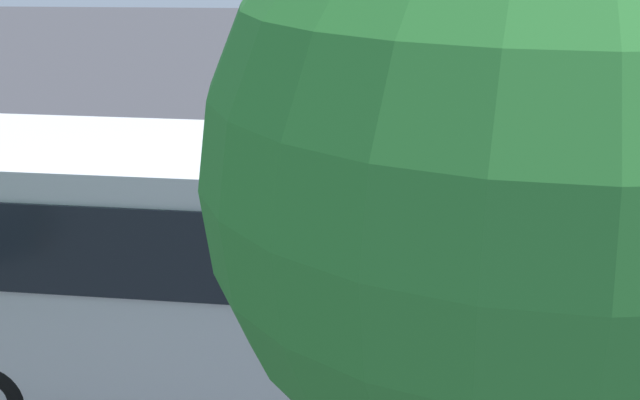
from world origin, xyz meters
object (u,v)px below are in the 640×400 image
object	(u,v)px
traffic_cone	(430,204)
tree_centre	(529,129)
spectator_far_left	(388,234)
spectator_right	(201,239)
tour_bus	(315,281)
parked_motorcycle_silver	(149,288)
spectator_centre	(268,244)
spectator_left	(328,239)
stunt_motorcycle	(308,167)

from	to	relation	value
traffic_cone	tree_centre	distance (m)	13.05
spectator_far_left	spectator_right	xyz separation A→B (m)	(2.84, 0.31, -0.02)
tour_bus	parked_motorcycle_silver	xyz separation A→B (m)	(2.61, -2.20, -1.16)
spectator_centre	tree_centre	xyz separation A→B (m)	(-2.20, 8.15, 3.85)
tour_bus	spectator_right	size ratio (longest dim) A/B	5.81
spectator_left	traffic_cone	world-z (taller)	spectator_left
parked_motorcycle_silver	spectator_far_left	bearing A→B (deg)	-166.94
spectator_left	tour_bus	bearing A→B (deg)	89.96
parked_motorcycle_silver	stunt_motorcycle	xyz separation A→B (m)	(-2.04, -4.60, 0.53)
tree_centre	spectator_right	bearing A→B (deg)	-68.37
spectator_far_left	spectator_right	size ratio (longest dim) A/B	1.01
traffic_cone	tree_centre	world-z (taller)	tree_centre
tour_bus	traffic_cone	xyz separation A→B (m)	(-1.85, -6.79, -1.34)
spectator_right	tree_centre	world-z (taller)	tree_centre
traffic_cone	parked_motorcycle_silver	bearing A→B (deg)	45.83
stunt_motorcycle	tree_centre	bearing A→B (deg)	98.79
stunt_motorcycle	tour_bus	bearing A→B (deg)	94.77
spectator_left	spectator_centre	bearing A→B (deg)	22.15
stunt_motorcycle	tree_centre	size ratio (longest dim) A/B	0.30
spectator_far_left	stunt_motorcycle	distance (m)	4.07
tour_bus	tree_centre	size ratio (longest dim) A/B	1.58
tour_bus	traffic_cone	size ratio (longest dim) A/B	16.58
spectator_right	traffic_cone	bearing A→B (deg)	-132.66
spectator_left	parked_motorcycle_silver	size ratio (longest dim) A/B	0.81
spectator_far_left	spectator_left	bearing A→B (deg)	-3.23
spectator_left	tree_centre	distance (m)	9.44
spectator_left	spectator_right	world-z (taller)	spectator_right
tour_bus	tree_centre	xyz separation A→B (m)	(-1.33, 5.43, 3.22)
spectator_far_left	traffic_cone	distance (m)	3.95
spectator_centre	traffic_cone	distance (m)	4.95
spectator_centre	parked_motorcycle_silver	world-z (taller)	spectator_centre
spectator_centre	tree_centre	distance (m)	9.28
tour_bus	parked_motorcycle_silver	size ratio (longest dim) A/B	5.12
stunt_motorcycle	tree_centre	world-z (taller)	tree_centre
spectator_far_left	stunt_motorcycle	bearing A→B (deg)	-68.33
spectator_left	spectator_right	distance (m)	1.94
stunt_motorcycle	spectator_centre	bearing A→B (deg)	85.67
spectator_centre	stunt_motorcycle	distance (m)	4.10
spectator_centre	spectator_right	world-z (taller)	spectator_right
traffic_cone	tour_bus	bearing A→B (deg)	74.77
parked_motorcycle_silver	traffic_cone	world-z (taller)	parked_motorcycle_silver
tour_bus	parked_motorcycle_silver	bearing A→B (deg)	-40.21
parked_motorcycle_silver	traffic_cone	xyz separation A→B (m)	(-4.45, -4.58, -0.18)
parked_motorcycle_silver	traffic_cone	distance (m)	6.39
spectator_left	traffic_cone	size ratio (longest dim) A/B	2.63
spectator_centre	spectator_right	size ratio (longest dim) A/B	0.95
spectator_centre	stunt_motorcycle	size ratio (longest dim) A/B	0.85
tour_bus	stunt_motorcycle	bearing A→B (deg)	-85.23
spectator_left	tree_centre	xyz separation A→B (m)	(-1.32, 8.50, 3.89)
spectator_right	tree_centre	xyz separation A→B (m)	(-3.23, 8.14, 3.79)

